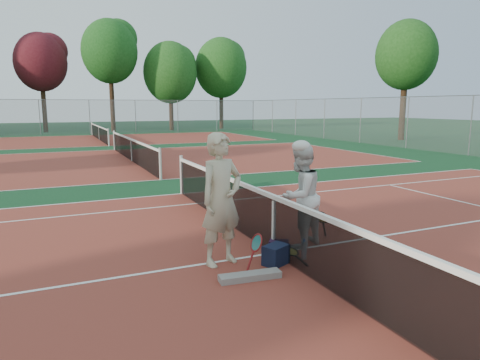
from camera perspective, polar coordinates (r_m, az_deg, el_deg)
name	(u,v)px	position (r m, az deg, el deg)	size (l,w,h in m)	color
ground	(273,253)	(7.42, 4.45, -9.72)	(130.00, 130.00, 0.00)	#0E351A
court_main	(273,253)	(7.42, 4.45, -9.70)	(23.77, 10.97, 0.01)	maroon
court_far_a	(132,161)	(20.07, -14.21, 2.47)	(23.77, 10.97, 0.01)	maroon
court_far_b	(99,140)	(33.40, -18.24, 5.12)	(23.77, 10.97, 0.01)	maroon
net_main	(274,224)	(7.27, 4.51, -5.93)	(0.10, 10.98, 1.02)	black
net_far_a	(131,150)	(20.02, -14.27, 3.91)	(0.10, 10.98, 1.02)	black
net_far_b	(99,133)	(33.36, -18.29, 5.99)	(0.10, 10.98, 1.02)	black
fence_back	(90,117)	(40.29, -19.41, 7.92)	(32.00, 0.06, 3.00)	slate
player_a	(221,200)	(6.67, -2.50, -2.62)	(0.76, 0.50, 2.09)	#BDB393
player_b	(300,196)	(7.61, 8.01, -2.11)	(0.89, 0.69, 1.83)	silver
racket_red	(256,253)	(6.59, 2.18, -9.67)	(0.26, 0.27, 0.56)	maroon
racket_black_held	(322,225)	(8.22, 10.84, -5.94)	(0.32, 0.27, 0.54)	black
racket_spare	(291,254)	(7.22, 6.82, -9.72)	(0.59, 0.27, 0.15)	black
sports_bag_navy	(276,255)	(6.89, 4.81, -9.91)	(0.40, 0.28, 0.32)	black
sports_bag_purple	(279,248)	(7.30, 5.18, -9.00)	(0.31, 0.22, 0.26)	black
net_cover_canvas	(250,276)	(6.35, 1.36, -12.72)	(0.92, 0.21, 0.10)	slate
water_bottle	(304,250)	(7.16, 8.53, -9.26)	(0.09, 0.09, 0.30)	silver
tree_back_maroon	(41,62)	(44.88, -25.04, 14.02)	(4.66, 4.66, 9.15)	#382314
tree_back_3	(110,52)	(43.83, -16.99, 16.04)	(5.20, 5.20, 10.53)	#382314
tree_back_4	(170,73)	(45.02, -9.29, 13.94)	(5.37, 5.37, 8.87)	#382314
tree_back_5	(221,68)	(47.70, -2.55, 14.68)	(5.58, 5.58, 9.72)	#382314
tree_right_1	(406,56)	(33.92, 21.28, 15.21)	(4.29, 4.29, 8.52)	#382314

